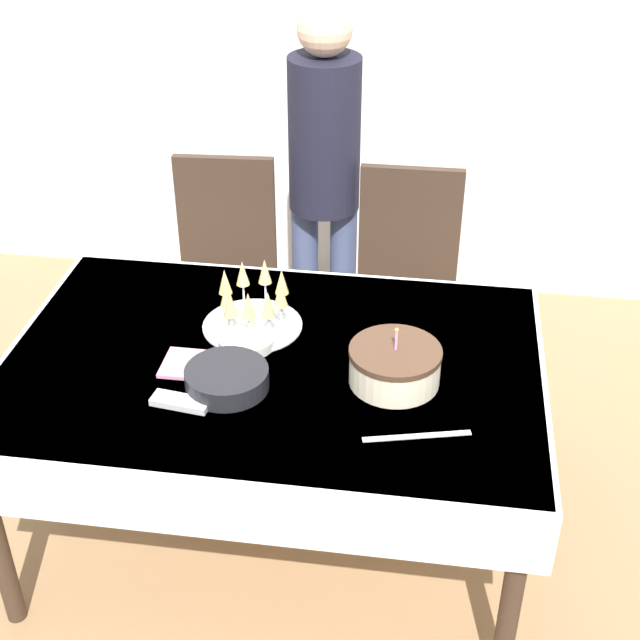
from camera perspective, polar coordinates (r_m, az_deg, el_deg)
ground_plane at (r=3.22m, az=-2.68°, el=-13.28°), size 12.00×12.00×0.00m
wall_back at (r=4.13m, az=1.66°, el=19.31°), size 8.00×0.05×2.70m
dining_table at (r=2.79m, az=-3.01°, el=-4.19°), size 1.65×1.11×0.74m
dining_chair_far_left at (r=3.63m, az=-6.14°, el=3.34°), size 0.45×0.45×0.97m
dining_chair_far_right at (r=3.54m, az=5.51°, el=2.50°), size 0.42×0.42×0.97m
birthday_cake at (r=2.61m, az=4.81°, el=-2.92°), size 0.27×0.27×0.19m
champagne_tray at (r=2.84m, az=-4.36°, el=1.20°), size 0.32×0.32×0.18m
plate_stack_main at (r=2.61m, az=-5.98°, el=-3.74°), size 0.25×0.25×0.06m
plate_stack_dessert at (r=2.79m, az=-4.73°, el=-1.29°), size 0.18×0.18×0.03m
cake_knife at (r=2.45m, az=6.22°, el=-7.40°), size 0.30×0.09×0.00m
fork_pile at (r=2.57m, az=-8.91°, el=-5.21°), size 0.18×0.08×0.02m
napkin_pile at (r=2.73m, az=-8.47°, el=-2.81°), size 0.15×0.15×0.01m
person_standing at (r=3.54m, az=0.28°, el=9.93°), size 0.28×0.28×1.57m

